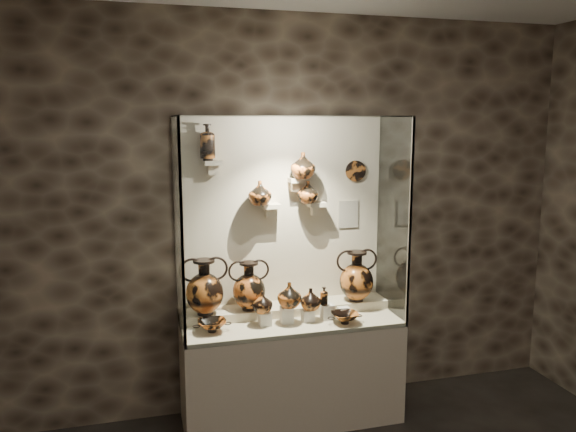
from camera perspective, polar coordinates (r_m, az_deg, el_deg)
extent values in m
cube|color=#2C221B|center=(4.55, -0.75, -0.03)|extent=(5.00, 0.02, 3.20)
cube|color=beige|center=(4.62, 0.31, -15.54)|extent=(1.70, 0.60, 0.80)
cube|color=beige|center=(4.46, 0.32, -10.71)|extent=(1.68, 0.58, 0.03)
cube|color=beige|center=(4.60, -0.27, -9.57)|extent=(1.70, 0.25, 0.10)
cube|color=beige|center=(4.55, -0.73, -0.04)|extent=(1.70, 0.03, 1.60)
cube|color=white|center=(3.97, 1.47, -1.46)|extent=(1.70, 0.01, 1.60)
cube|color=white|center=(4.11, -11.12, -1.26)|extent=(0.01, 0.60, 1.60)
cube|color=white|center=(4.55, 10.66, -0.21)|extent=(0.01, 0.60, 1.60)
cube|color=white|center=(4.18, 0.34, 10.08)|extent=(1.70, 0.60, 0.01)
cube|color=gray|center=(3.82, -10.71, -2.04)|extent=(0.02, 0.02, 1.60)
cube|color=gray|center=(4.29, 12.27, -0.85)|extent=(0.02, 0.02, 1.60)
cube|color=silver|center=(4.34, -2.35, -10.38)|extent=(0.09, 0.09, 0.10)
cube|color=silver|center=(4.37, -0.14, -10.00)|extent=(0.09, 0.09, 0.13)
cube|color=silver|center=(4.42, 2.02, -10.04)|extent=(0.09, 0.09, 0.09)
cube|color=silver|center=(4.46, 4.01, -9.67)|extent=(0.09, 0.09, 0.12)
cube|color=silver|center=(4.52, 5.71, -9.73)|extent=(0.09, 0.09, 0.08)
cube|color=beige|center=(4.32, -7.61, 5.38)|extent=(0.14, 0.12, 0.04)
cube|color=beige|center=(4.44, -1.74, 1.02)|extent=(0.14, 0.12, 0.04)
cube|color=beige|center=(4.46, 0.75, 3.66)|extent=(0.10, 0.12, 0.04)
cube|color=beige|center=(4.54, 2.93, 1.21)|extent=(0.14, 0.12, 0.04)
imported|color=#AC5C21|center=(4.29, -2.63, -8.76)|extent=(0.20, 0.20, 0.16)
imported|color=#C15F22|center=(4.31, 0.13, -8.01)|extent=(0.22, 0.22, 0.19)
imported|color=#AC5C21|center=(4.38, 2.30, -8.43)|extent=(0.21, 0.21, 0.17)
imported|color=#C15F22|center=(4.36, -2.87, 2.36)|extent=(0.24, 0.24, 0.19)
imported|color=#C15F22|center=(4.42, 1.53, 5.17)|extent=(0.25, 0.25, 0.21)
imported|color=#C15F22|center=(4.47, 2.03, 2.45)|extent=(0.19, 0.19, 0.18)
cylinder|color=#934E1C|center=(4.67, 6.87, 4.57)|extent=(0.17, 0.02, 0.17)
cube|color=beige|center=(4.70, 6.15, 0.18)|extent=(0.17, 0.01, 0.23)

